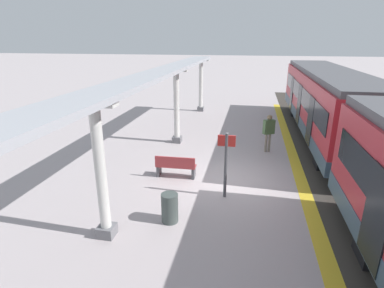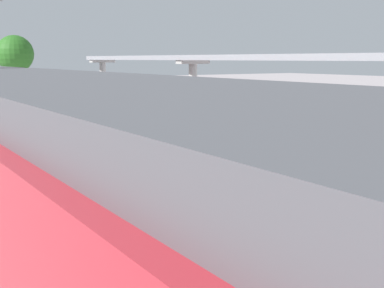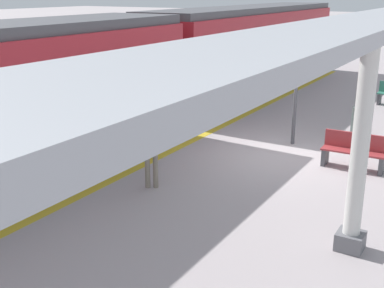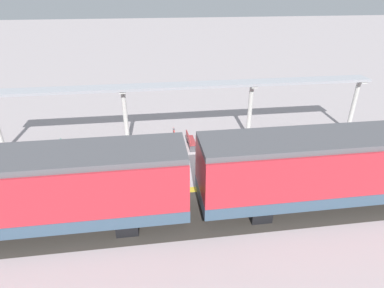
# 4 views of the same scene
# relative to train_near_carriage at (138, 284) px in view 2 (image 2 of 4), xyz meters

# --- Properties ---
(ground_plane) EXTENTS (176.00, 176.00, 0.00)m
(ground_plane) POSITION_rel_train_near_carriage_xyz_m (4.70, 6.55, -1.83)
(ground_plane) COLOR #ADA2A4
(tactile_edge_strip) EXTENTS (0.44, 29.17, 0.01)m
(tactile_edge_strip) POSITION_rel_train_near_carriage_xyz_m (1.82, 6.55, -1.83)
(tactile_edge_strip) COLOR gold
(tactile_edge_strip) RESTS_ON ground
(train_near_carriage) EXTENTS (2.65, 14.05, 3.48)m
(train_near_carriage) POSITION_rel_train_near_carriage_xyz_m (0.00, 0.00, 0.00)
(train_near_carriage) COLOR #B82631
(train_near_carriage) RESTS_ON ground
(canopy_pillar_third) EXTENTS (1.10, 0.44, 3.62)m
(canopy_pillar_third) POSITION_rel_train_near_carriage_xyz_m (7.35, 10.46, 0.00)
(canopy_pillar_third) COLOR slate
(canopy_pillar_third) RESTS_ON ground
(canopy_pillar_fourth) EXTENTS (1.10, 0.44, 3.62)m
(canopy_pillar_fourth) POSITION_rel_train_near_carriage_xyz_m (7.35, 17.91, 0.00)
(canopy_pillar_fourth) COLOR slate
(canopy_pillar_fourth) RESTS_ON ground
(canopy_beam) EXTENTS (1.20, 23.38, 0.16)m
(canopy_beam) POSITION_rel_train_near_carriage_xyz_m (7.35, 6.62, 1.87)
(canopy_beam) COLOR #A8AAB2
(canopy_beam) RESTS_ON canopy_pillar_nearest
(bench_near_end) EXTENTS (1.50, 0.45, 0.86)m
(bench_near_end) POSITION_rel_train_near_carriage_xyz_m (6.22, 14.25, -1.39)
(bench_near_end) COLOR #38826B
(bench_near_end) RESTS_ON ground
(bench_mid_platform) EXTENTS (1.51, 0.48, 0.86)m
(bench_mid_platform) POSITION_rel_train_near_carriage_xyz_m (6.43, 6.58, -1.39)
(bench_mid_platform) COLOR #9C3235
(bench_mid_platform) RESTS_ON ground
(trash_bin) EXTENTS (0.48, 0.48, 0.86)m
(trash_bin) POSITION_rel_train_near_carriage_xyz_m (5.89, 9.47, -1.40)
(trash_bin) COLOR #404A48
(trash_bin) RESTS_ON ground
(platform_info_sign) EXTENTS (0.56, 0.10, 2.20)m
(platform_info_sign) POSITION_rel_train_near_carriage_xyz_m (4.48, 7.72, -0.51)
(platform_info_sign) COLOR #4C4C51
(platform_info_sign) RESTS_ON ground
(passenger_waiting_near_edge) EXTENTS (0.55, 0.44, 1.74)m
(passenger_waiting_near_edge) POSITION_rel_train_near_carriage_xyz_m (2.94, 3.05, -0.75)
(passenger_waiting_near_edge) COLOR gray
(passenger_waiting_near_edge) RESTS_ON ground
(tree_left_background) EXTENTS (3.46, 3.46, 5.85)m
(tree_left_background) POSITION_rel_train_near_carriage_xyz_m (10.32, 45.36, 2.27)
(tree_left_background) COLOR brown
(tree_left_background) RESTS_ON ground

